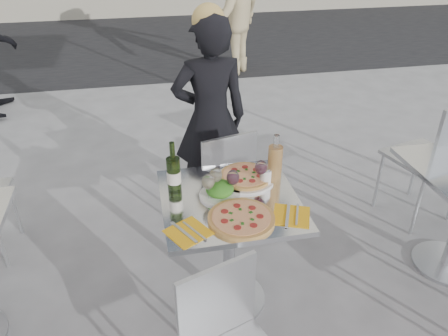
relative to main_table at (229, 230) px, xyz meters
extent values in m
plane|color=slate|center=(0.00, 0.00, -0.54)|extent=(80.00, 80.00, 0.00)
cube|color=black|center=(0.00, 6.50, -0.54)|extent=(24.00, 5.00, 0.00)
cylinder|color=#B7BABF|center=(0.00, 0.00, -0.53)|extent=(0.44, 0.44, 0.02)
cylinder|color=#B7BABF|center=(0.00, 0.00, -0.17)|extent=(0.07, 0.07, 0.72)
cube|color=silver|center=(0.00, 0.00, 0.20)|extent=(0.72, 0.72, 0.03)
cylinder|color=#B7BABF|center=(1.50, 0.00, -0.53)|extent=(0.44, 0.44, 0.02)
cylinder|color=silver|center=(0.19, 0.92, -0.33)|extent=(0.02, 0.02, 0.41)
cylinder|color=silver|center=(-0.13, 0.84, -0.33)|extent=(0.02, 0.02, 0.41)
cylinder|color=silver|center=(0.27, 0.60, -0.33)|extent=(0.02, 0.02, 0.41)
cylinder|color=silver|center=(-0.05, 0.52, -0.33)|extent=(0.02, 0.02, 0.41)
cube|color=silver|center=(0.07, 0.72, -0.12)|extent=(0.47, 0.47, 0.02)
cube|color=silver|center=(0.11, 0.53, 0.10)|extent=(0.38, 0.11, 0.41)
cube|color=silver|center=(-0.18, -0.58, 0.09)|extent=(0.36, 0.15, 0.40)
cylinder|color=silver|center=(-1.37, 0.93, -0.32)|extent=(0.02, 0.02, 0.44)
cylinder|color=silver|center=(-1.40, 0.58, -0.32)|extent=(0.02, 0.02, 0.44)
cylinder|color=silver|center=(1.73, 0.82, -0.30)|extent=(0.03, 0.03, 0.49)
cylinder|color=silver|center=(1.35, 0.72, -0.30)|extent=(0.03, 0.03, 0.49)
cylinder|color=silver|center=(1.45, 0.35, -0.30)|extent=(0.03, 0.03, 0.49)
cube|color=silver|center=(1.59, 0.58, -0.04)|extent=(0.56, 0.56, 0.03)
imported|color=black|center=(0.07, 1.02, 0.22)|extent=(0.56, 0.37, 1.51)
imported|color=tan|center=(0.99, 4.29, 0.38)|extent=(1.28, 1.35, 1.84)
cylinder|color=tan|center=(0.02, -0.19, 0.22)|extent=(0.33, 0.33, 0.02)
cylinder|color=beige|center=(0.02, -0.19, 0.23)|extent=(0.29, 0.29, 0.00)
cylinder|color=white|center=(0.13, 0.17, 0.22)|extent=(0.33, 0.33, 0.01)
cylinder|color=tan|center=(0.13, 0.17, 0.23)|extent=(0.29, 0.29, 0.02)
cylinder|color=beige|center=(0.13, 0.17, 0.24)|extent=(0.26, 0.26, 0.00)
cylinder|color=white|center=(-0.05, 0.03, 0.22)|extent=(0.22, 0.22, 0.01)
ellipsoid|color=#1E711C|center=(-0.05, 0.03, 0.26)|extent=(0.15, 0.15, 0.08)
sphere|color=#B21914|center=(-0.01, 0.05, 0.27)|extent=(0.03, 0.03, 0.03)
cylinder|color=#30491B|center=(-0.28, 0.13, 0.31)|extent=(0.07, 0.07, 0.20)
cone|color=#30491B|center=(-0.28, 0.13, 0.41)|extent=(0.07, 0.07, 0.03)
cylinder|color=#30491B|center=(-0.28, 0.13, 0.46)|extent=(0.03, 0.03, 0.10)
cylinder|color=silver|center=(-0.28, 0.13, 0.30)|extent=(0.07, 0.08, 0.07)
cylinder|color=#E7AF62|center=(0.28, 0.11, 0.32)|extent=(0.08, 0.08, 0.22)
cylinder|color=white|center=(0.28, 0.11, 0.46)|extent=(0.03, 0.03, 0.08)
cylinder|color=white|center=(0.22, 0.10, 0.26)|extent=(0.06, 0.06, 0.09)
cylinder|color=silver|center=(0.22, 0.10, 0.31)|extent=(0.06, 0.06, 0.02)
cylinder|color=white|center=(-0.11, 0.01, 0.21)|extent=(0.06, 0.06, 0.00)
cylinder|color=white|center=(-0.11, 0.01, 0.26)|extent=(0.01, 0.01, 0.09)
ellipsoid|color=white|center=(-0.11, 0.01, 0.33)|extent=(0.07, 0.07, 0.08)
ellipsoid|color=beige|center=(-0.11, 0.01, 0.32)|extent=(0.05, 0.05, 0.05)
cylinder|color=white|center=(-0.06, 0.06, 0.21)|extent=(0.06, 0.06, 0.00)
cylinder|color=white|center=(-0.06, 0.06, 0.26)|extent=(0.01, 0.01, 0.09)
ellipsoid|color=white|center=(-0.06, 0.06, 0.33)|extent=(0.07, 0.07, 0.08)
ellipsoid|color=beige|center=(-0.06, 0.06, 0.32)|extent=(0.05, 0.05, 0.05)
cylinder|color=white|center=(0.02, 0.02, 0.21)|extent=(0.06, 0.06, 0.00)
cylinder|color=white|center=(0.02, 0.02, 0.26)|extent=(0.01, 0.01, 0.09)
ellipsoid|color=white|center=(0.02, 0.02, 0.33)|extent=(0.07, 0.07, 0.08)
ellipsoid|color=#4B0A20|center=(0.02, 0.02, 0.32)|extent=(0.05, 0.05, 0.05)
cylinder|color=white|center=(0.19, 0.09, 0.21)|extent=(0.06, 0.06, 0.00)
cylinder|color=white|center=(0.19, 0.09, 0.26)|extent=(0.01, 0.01, 0.09)
ellipsoid|color=white|center=(0.19, 0.09, 0.33)|extent=(0.07, 0.07, 0.08)
ellipsoid|color=#4B0A20|center=(0.19, 0.09, 0.32)|extent=(0.05, 0.05, 0.05)
cube|color=yellow|center=(-0.25, -0.24, 0.21)|extent=(0.25, 0.25, 0.00)
cube|color=#B7BABF|center=(-0.27, -0.24, 0.22)|extent=(0.11, 0.18, 0.00)
cube|color=#B7BABF|center=(-0.22, -0.24, 0.22)|extent=(0.10, 0.16, 0.00)
cube|color=yellow|center=(0.27, -0.21, 0.21)|extent=(0.23, 0.23, 0.00)
cube|color=#B7BABF|center=(0.25, -0.21, 0.22)|extent=(0.09, 0.19, 0.00)
cube|color=#B7BABF|center=(0.30, -0.21, 0.22)|extent=(0.08, 0.17, 0.00)
camera|label=1|loc=(-0.41, -1.87, 1.52)|focal=35.00mm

